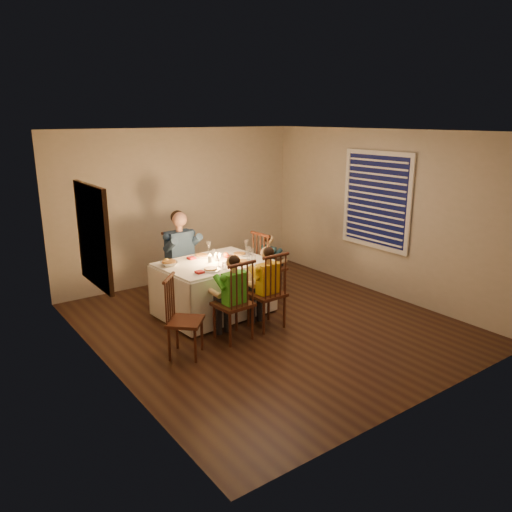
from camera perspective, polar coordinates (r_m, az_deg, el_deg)
ground at (r=7.01m, az=1.37°, el=-7.67°), size 5.00×5.00×0.00m
wall_left at (r=5.57m, az=-17.27°, el=-0.42°), size 0.02×5.00×2.60m
wall_right at (r=8.14m, az=14.18°, el=4.74°), size 0.02×5.00×2.60m
wall_back at (r=8.68m, az=-8.67°, el=5.69°), size 4.50×0.02×2.60m
ceiling at (r=6.44m, az=1.52°, el=14.09°), size 5.00×5.00×0.00m
dining_table at (r=7.17m, az=-4.89°, el=-2.40°), size 1.59×1.21×0.76m
chair_adult at (r=8.01m, az=-8.38°, el=-4.80°), size 0.47×0.45×1.07m
chair_near_left at (r=6.56m, az=-2.58°, el=-9.38°), size 0.47×0.45×1.07m
chair_near_right at (r=6.90m, az=1.17°, el=-8.08°), size 0.46×0.43×1.07m
chair_end at (r=8.00m, az=1.51°, el=-4.65°), size 0.46×0.48×1.07m
chair_extra at (r=6.19m, az=-7.94°, el=-11.16°), size 0.56×0.56×0.99m
adult at (r=8.01m, az=-8.38°, el=-4.80°), size 0.58×0.54×1.40m
child_green at (r=6.56m, az=-2.58°, el=-9.38°), size 0.41×0.38×1.13m
child_yellow at (r=6.90m, az=1.17°, el=-8.08°), size 0.40×0.37×1.14m
child_teal at (r=8.00m, az=1.51°, el=-4.65°), size 0.33×0.35×1.02m
setting_adult at (r=7.37m, az=-6.24°, el=-0.01°), size 0.28×0.28×0.02m
setting_green at (r=6.70m, az=-5.20°, el=-1.58°), size 0.28×0.28×0.02m
setting_yellow at (r=7.03m, az=-1.74°, el=-0.71°), size 0.28×0.28×0.02m
setting_teal at (r=7.41m, az=-1.91°, el=0.15°), size 0.28×0.28×0.02m
candle_left at (r=7.06m, az=-5.29°, el=-0.36°), size 0.06×0.06×0.10m
candle_right at (r=7.12m, az=-4.55°, el=-0.20°), size 0.06×0.06×0.10m
squash at (r=7.04m, az=-10.20°, el=-0.62°), size 0.09×0.09×0.09m
orange_fruit at (r=7.28m, az=-3.45°, el=0.11°), size 0.08×0.08×0.08m
serving_bowl at (r=6.99m, az=-9.90°, el=-0.87°), size 0.29×0.29×0.06m
wall_mirror at (r=5.81m, az=-18.10°, el=2.19°), size 0.06×0.95×1.15m
window_blinds at (r=8.14m, az=13.53°, el=6.20°), size 0.07×1.34×1.54m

